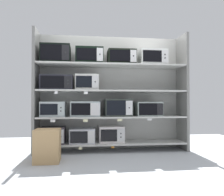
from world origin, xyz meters
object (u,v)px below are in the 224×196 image
at_px(microwave_12, 153,58).
at_px(microwave_7, 57,83).
at_px(microwave_8, 87,82).
at_px(microwave_10, 89,56).
at_px(microwave_2, 111,134).
at_px(microwave_1, 82,135).
at_px(microwave_4, 85,109).
at_px(microwave_3, 53,109).
at_px(microwave_11, 121,58).
at_px(microwave_6, 148,109).
at_px(shipping_carton, 47,146).
at_px(microwave_9, 56,54).
at_px(microwave_0, 53,135).
at_px(microwave_5, 118,108).

bearing_deg(microwave_12, microwave_7, -179.99).
relative_size(microwave_8, microwave_10, 0.85).
xyz_separation_m(microwave_2, microwave_8, (-0.46, -0.00, 0.98)).
height_order(microwave_1, microwave_8, microwave_8).
bearing_deg(microwave_4, microwave_1, -179.97).
bearing_deg(microwave_12, microwave_3, 180.00).
bearing_deg(microwave_12, microwave_11, -179.98).
xyz_separation_m(microwave_3, microwave_6, (1.79, -0.00, -0.00)).
distance_m(microwave_8, shipping_carton, 1.40).
bearing_deg(microwave_9, shipping_carton, -92.94).
xyz_separation_m(microwave_3, microwave_10, (0.66, 0.00, 0.99)).
xyz_separation_m(microwave_0, microwave_12, (1.89, 0.00, 1.47)).
xyz_separation_m(microwave_4, microwave_11, (0.69, -0.00, 0.98)).
xyz_separation_m(microwave_5, microwave_10, (-0.54, 0.00, 0.97)).
height_order(microwave_1, microwave_10, microwave_10).
bearing_deg(microwave_5, microwave_1, 179.98).
height_order(microwave_11, microwave_12, microwave_12).
xyz_separation_m(microwave_9, shipping_carton, (-0.04, -0.71, -1.55)).
distance_m(microwave_11, microwave_12, 0.62).
bearing_deg(microwave_4, microwave_11, -0.01).
height_order(microwave_2, microwave_7, microwave_7).
relative_size(microwave_3, microwave_11, 0.84).
bearing_deg(microwave_5, microwave_9, 180.00).
relative_size(microwave_1, shipping_carton, 0.91).
bearing_deg(microwave_8, microwave_0, -179.97).
bearing_deg(microwave_1, microwave_8, 0.08).
xyz_separation_m(microwave_5, microwave_9, (-1.16, 0.00, 0.99)).
bearing_deg(microwave_8, microwave_12, 0.00).
bearing_deg(microwave_9, microwave_1, 0.03).
distance_m(microwave_11, shipping_carton, 2.10).
distance_m(microwave_7, microwave_12, 1.89).
relative_size(microwave_5, shipping_carton, 1.00).
bearing_deg(microwave_6, microwave_12, 0.24).
relative_size(microwave_10, shipping_carton, 1.01).
height_order(microwave_3, microwave_12, microwave_12).
bearing_deg(microwave_12, microwave_0, -179.99).
distance_m(microwave_3, shipping_carton, 0.89).
distance_m(microwave_0, microwave_1, 0.53).
height_order(microwave_7, microwave_10, microwave_10).
xyz_separation_m(microwave_9, microwave_10, (0.62, 0.00, -0.02)).
distance_m(microwave_0, microwave_3, 0.47).
xyz_separation_m(microwave_2, microwave_5, (0.12, -0.00, 0.50)).
bearing_deg(microwave_8, microwave_4, -179.84).
xyz_separation_m(microwave_0, microwave_1, (0.53, 0.00, -0.02)).
relative_size(microwave_4, microwave_11, 1.02).
bearing_deg(microwave_8, microwave_3, 180.00).
distance_m(microwave_1, microwave_5, 0.85).
height_order(microwave_1, microwave_4, microwave_4).
bearing_deg(microwave_6, microwave_4, 179.99).
xyz_separation_m(microwave_11, shipping_carton, (-1.27, -0.71, -1.52)).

